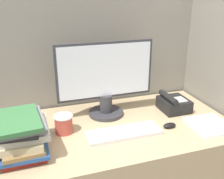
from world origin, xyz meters
TOP-DOWN VIEW (x-y plane):
  - cubicle_panel_rear at (0.00, 0.73)m, footprint 1.72×0.04m
  - cubicle_panel_right at (0.70, 0.38)m, footprint 0.04×0.76m
  - monitor at (-0.00, 0.50)m, footprint 0.57×0.21m
  - keyboard at (0.02, 0.25)m, footprint 0.39×0.13m
  - mouse at (0.28, 0.23)m, footprint 0.07×0.04m
  - coffee_cup at (-0.27, 0.37)m, footprint 0.10×0.10m
  - book_stack at (-0.48, 0.24)m, footprint 0.24×0.31m
  - desk_telephone at (0.41, 0.42)m, footprint 0.16×0.18m
  - paper_pile at (0.50, 0.17)m, footprint 0.21×0.23m

SIDE VIEW (x-z plane):
  - paper_pile at x=0.50m, z-range 0.75..0.77m
  - keyboard at x=0.02m, z-range 0.75..0.77m
  - mouse at x=0.28m, z-range 0.75..0.78m
  - desk_telephone at x=0.41m, z-range 0.74..0.85m
  - coffee_cup at x=-0.27m, z-range 0.75..0.85m
  - book_stack at x=-0.48m, z-range 0.75..0.94m
  - cubicle_panel_rear at x=0.00m, z-range 0.00..1.70m
  - cubicle_panel_right at x=0.70m, z-range 0.00..1.70m
  - monitor at x=0.00m, z-range 0.75..1.19m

